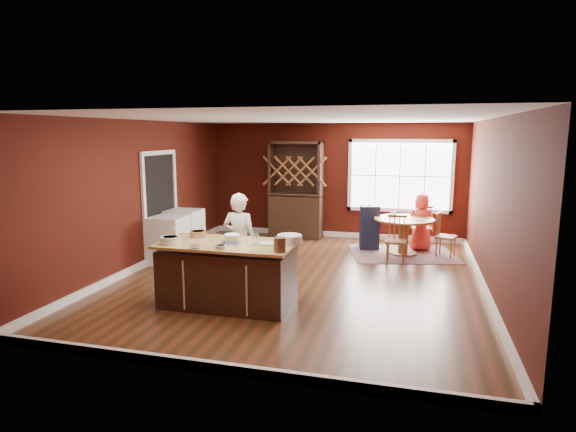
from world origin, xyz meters
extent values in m
plane|color=#5B2A19|center=(0.00, 0.00, 0.00)|extent=(7.00, 7.00, 0.00)
plane|color=white|center=(0.00, 0.00, 2.70)|extent=(7.00, 7.00, 0.00)
plane|color=#3E0E08|center=(0.00, 3.50, 1.35)|extent=(6.00, 0.00, 6.00)
plane|color=#3E0E08|center=(0.00, -3.50, 1.35)|extent=(6.00, 0.00, 6.00)
plane|color=#3E0E08|center=(-3.00, 0.00, 1.35)|extent=(0.00, 7.00, 7.00)
plane|color=#3E0E08|center=(3.00, 0.00, 1.35)|extent=(0.00, 7.00, 7.00)
cube|color=black|center=(-0.71, -1.53, 0.41)|extent=(1.85, 0.93, 0.83)
cube|color=#CCC57D|center=(-0.71, -1.53, 0.90)|extent=(1.93, 1.01, 0.04)
cylinder|color=brown|center=(1.66, 2.15, 0.02)|extent=(0.56, 0.56, 0.04)
cylinder|color=brown|center=(1.66, 2.15, 0.35)|extent=(0.20, 0.20, 0.67)
cylinder|color=brown|center=(1.66, 2.15, 0.73)|extent=(1.21, 1.21, 0.04)
imported|color=silver|center=(-0.79, -0.81, 0.77)|extent=(0.59, 0.41, 1.55)
cylinder|color=beige|center=(-1.46, -1.80, 0.97)|extent=(0.27, 0.27, 0.10)
cylinder|color=olive|center=(-1.28, -1.27, 0.97)|extent=(0.24, 0.24, 0.09)
cylinder|color=white|center=(-1.01, -1.96, 0.95)|extent=(0.14, 0.14, 0.05)
cylinder|color=beige|center=(-0.65, -1.92, 0.95)|extent=(0.15, 0.15, 0.06)
cylinder|color=white|center=(-0.27, -1.55, 1.00)|extent=(0.08, 0.08, 0.16)
cylinder|color=#FFF6B4|center=(-0.14, -1.46, 0.93)|extent=(0.26, 0.26, 0.02)
cylinder|color=silver|center=(0.16, -1.33, 0.98)|extent=(0.35, 0.35, 0.12)
cylinder|color=brown|center=(0.16, -1.85, 1.02)|extent=(0.16, 0.16, 0.19)
cube|color=brown|center=(1.66, 2.15, 0.01)|extent=(2.38, 2.04, 0.01)
imported|color=red|center=(2.00, 2.59, 0.61)|extent=(0.67, 0.51, 1.22)
cylinder|color=beige|center=(1.94, 2.06, 0.76)|extent=(0.19, 0.19, 0.01)
imported|color=white|center=(1.44, 2.34, 0.80)|extent=(0.15, 0.15, 0.10)
cube|color=#3B2917|center=(-0.88, 3.22, 1.14)|extent=(1.24, 0.52, 2.28)
cube|color=white|center=(-2.64, 0.28, 0.45)|extent=(0.63, 0.61, 0.91)
cube|color=white|center=(-2.64, 0.92, 0.47)|extent=(0.64, 0.62, 0.94)
camera|label=1|loc=(1.85, -7.78, 2.46)|focal=30.00mm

